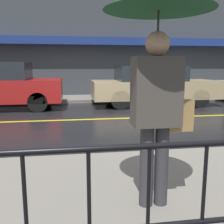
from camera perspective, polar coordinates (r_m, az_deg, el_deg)
ground_plane at (r=7.50m, az=-1.26°, el=-1.51°), size 80.00×80.00×0.00m
sidewalk_near at (r=3.11m, az=10.90°, el=-17.87°), size 28.00×2.86×0.13m
sidewalk_far at (r=11.69m, az=-4.03°, el=2.97°), size 28.00×1.99×0.13m
lane_marking at (r=7.50m, az=-1.26°, el=-1.48°), size 25.20×0.12×0.01m
building_storefront at (r=12.82m, az=-4.65°, el=17.34°), size 28.00×0.85×6.32m
pedestrian at (r=2.50m, az=10.06°, el=15.51°), size 1.00×1.00×2.10m
car_red at (r=9.94m, az=-22.77°, el=5.32°), size 3.99×1.95×1.62m
car_tan at (r=10.13m, az=8.96°, el=5.76°), size 4.74×1.75×1.49m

